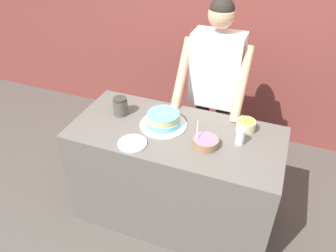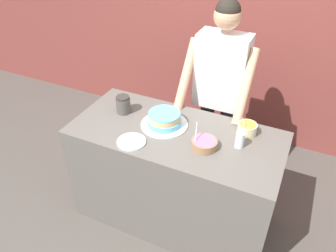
% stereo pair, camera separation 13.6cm
% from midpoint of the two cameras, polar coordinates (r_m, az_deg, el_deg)
% --- Properties ---
extents(ground_plane, '(14.00, 14.00, 0.00)m').
position_cam_midpoint_polar(ground_plane, '(2.81, -3.08, -20.23)').
color(ground_plane, '#4C4742').
extents(wall_back, '(10.00, 0.05, 2.60)m').
position_cam_midpoint_polar(wall_back, '(3.48, 8.98, 18.04)').
color(wall_back, brown).
rests_on(wall_back, ground_plane).
extents(counter, '(1.56, 0.72, 0.90)m').
position_cam_midpoint_polar(counter, '(2.68, -0.26, -8.81)').
color(counter, '#5B5651').
rests_on(counter, ground_plane).
extents(person_baker, '(0.56, 0.48, 1.71)m').
position_cam_midpoint_polar(person_baker, '(2.79, 6.81, 7.70)').
color(person_baker, '#2D2D38').
rests_on(person_baker, ground_plane).
extents(cake, '(0.35, 0.35, 0.11)m').
position_cam_midpoint_polar(cake, '(2.43, -2.42, 1.04)').
color(cake, silver).
rests_on(cake, counter).
extents(frosting_bowl_orange, '(0.14, 0.14, 0.15)m').
position_cam_midpoint_polar(frosting_bowl_orange, '(2.43, 11.85, 0.10)').
color(frosting_bowl_orange, beige).
rests_on(frosting_bowl_orange, counter).
extents(frosting_bowl_purple, '(0.18, 0.18, 0.18)m').
position_cam_midpoint_polar(frosting_bowl_purple, '(2.25, 4.86, -2.81)').
color(frosting_bowl_purple, '#936B4C').
rests_on(frosting_bowl_purple, counter).
extents(drinking_glass, '(0.06, 0.06, 0.12)m').
position_cam_midpoint_polar(drinking_glass, '(2.28, 10.82, -1.88)').
color(drinking_glass, silver).
rests_on(drinking_glass, counter).
extents(ceramic_plate, '(0.20, 0.20, 0.01)m').
position_cam_midpoint_polar(ceramic_plate, '(2.29, -7.91, -3.04)').
color(ceramic_plate, silver).
rests_on(ceramic_plate, counter).
extents(stoneware_jar, '(0.11, 0.11, 0.14)m').
position_cam_midpoint_polar(stoneware_jar, '(2.58, -9.78, 3.38)').
color(stoneware_jar, '#4C4742').
rests_on(stoneware_jar, counter).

